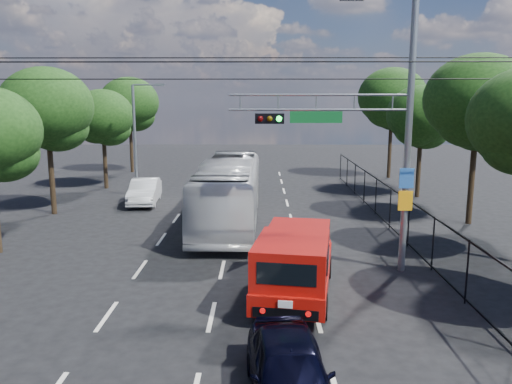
{
  "coord_description": "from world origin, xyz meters",
  "views": [
    {
      "loc": [
        1.38,
        -9.32,
        6.08
      ],
      "look_at": [
        1.23,
        8.43,
        2.8
      ],
      "focal_mm": 35.0,
      "sensor_mm": 36.0,
      "label": 1
    }
  ],
  "objects_px": {
    "signal_mast": "(374,125)",
    "white_bus": "(229,192)",
    "navy_hatchback": "(290,372)",
    "white_van": "(145,191)",
    "red_pickup": "(295,261)"
  },
  "relations": [
    {
      "from": "white_van",
      "to": "white_bus",
      "type": "bearing_deg",
      "value": -47.78
    },
    {
      "from": "navy_hatchback",
      "to": "white_bus",
      "type": "xyz_separation_m",
      "value": [
        -2.13,
        14.95,
        0.92
      ]
    },
    {
      "from": "signal_mast",
      "to": "white_bus",
      "type": "height_order",
      "value": "signal_mast"
    },
    {
      "from": "signal_mast",
      "to": "red_pickup",
      "type": "height_order",
      "value": "signal_mast"
    },
    {
      "from": "navy_hatchback",
      "to": "white_van",
      "type": "relative_size",
      "value": 0.92
    },
    {
      "from": "white_bus",
      "to": "white_van",
      "type": "distance_m",
      "value": 7.36
    },
    {
      "from": "signal_mast",
      "to": "white_bus",
      "type": "bearing_deg",
      "value": 128.47
    },
    {
      "from": "signal_mast",
      "to": "red_pickup",
      "type": "bearing_deg",
      "value": -139.25
    },
    {
      "from": "white_bus",
      "to": "white_van",
      "type": "relative_size",
      "value": 2.62
    },
    {
      "from": "red_pickup",
      "to": "white_van",
      "type": "height_order",
      "value": "red_pickup"
    },
    {
      "from": "white_van",
      "to": "navy_hatchback",
      "type": "bearing_deg",
      "value": -74.28
    },
    {
      "from": "red_pickup",
      "to": "white_bus",
      "type": "distance_m",
      "value": 9.63
    },
    {
      "from": "navy_hatchback",
      "to": "white_bus",
      "type": "distance_m",
      "value": 15.13
    },
    {
      "from": "red_pickup",
      "to": "white_bus",
      "type": "xyz_separation_m",
      "value": [
        -2.63,
        9.25,
        0.48
      ]
    },
    {
      "from": "signal_mast",
      "to": "navy_hatchback",
      "type": "distance_m",
      "value": 9.86
    }
  ]
}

